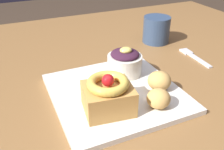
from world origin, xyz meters
TOP-DOWN VIEW (x-y plane):
  - dining_table at (0.00, 0.00)m, footprint 1.31×0.90m
  - front_plate at (-0.05, -0.16)m, footprint 0.27×0.27m
  - cake_slice at (-0.09, -0.21)m, footprint 0.10×0.09m
  - berry_ramekin at (-0.00, -0.10)m, footprint 0.08×0.08m
  - fritter_front at (0.04, -0.19)m, footprint 0.05×0.05m
  - fritter_middle at (-0.00, -0.24)m, footprint 0.05×0.05m
  - fork at (0.23, -0.08)m, footprint 0.03×0.13m
  - coffee_mug at (0.19, 0.07)m, footprint 0.08×0.08m

SIDE VIEW (x-z plane):
  - dining_table at x=0.00m, z-range 0.27..1.00m
  - fork at x=0.23m, z-range 0.73..0.73m
  - front_plate at x=-0.05m, z-range 0.73..0.74m
  - fritter_middle at x=0.00m, z-range 0.74..0.78m
  - fritter_front at x=0.04m, z-range 0.74..0.78m
  - coffee_mug at x=0.19m, z-range 0.73..0.81m
  - berry_ramekin at x=0.00m, z-range 0.74..0.81m
  - cake_slice at x=-0.09m, z-range 0.74..0.81m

